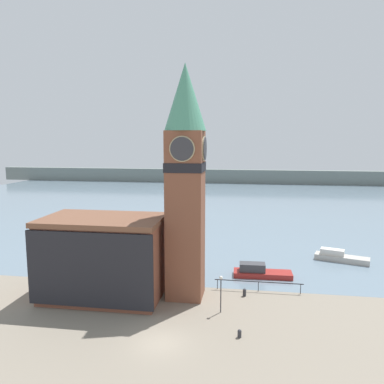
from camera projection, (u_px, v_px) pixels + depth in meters
The scene contains 11 objects.
ground_plane at pixel (160, 343), 29.28m from camera, with size 160.00×160.00×0.00m, color gray.
water at pixel (223, 200), 99.40m from camera, with size 160.00×120.00×0.00m.
far_shoreline at pixel (231, 176), 138.22m from camera, with size 180.00×3.00×5.00m.
pier_railing at pixel (258, 283), 39.10m from camera, with size 9.18×0.08×1.09m.
clock_tower at pixel (185, 176), 36.46m from camera, with size 4.04×4.04×22.97m.
pier_building at pixel (103, 257), 37.43m from camera, with size 12.03×7.37×8.17m.
boat_near at pixel (259, 272), 43.49m from camera, with size 6.75×2.28×1.55m.
boat_far at pixel (340, 257), 49.06m from camera, with size 6.94×3.82×1.48m.
mooring_bollard_near at pixel (239, 333), 30.03m from camera, with size 0.33×0.33×0.67m.
mooring_bollard_far at pixel (244, 292), 38.00m from camera, with size 0.36×0.36×0.79m.
lamp_post at pixel (221, 287), 34.11m from camera, with size 0.32×0.32×3.50m.
Camera 1 is at (6.63, -26.68, 15.73)m, focal length 35.00 mm.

